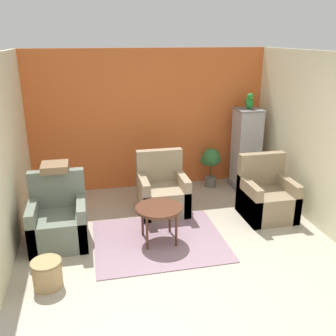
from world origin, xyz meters
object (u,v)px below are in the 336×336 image
(parrot, at_px, (249,102))
(potted_plant, at_px, (211,161))
(armchair_right, at_px, (266,198))
(coffee_table, at_px, (159,211))
(birdcage, at_px, (246,150))
(armchair_left, at_px, (59,222))
(armchair_middle, at_px, (162,193))
(wicker_basket, at_px, (47,273))

(parrot, relative_size, potted_plant, 0.38)
(armchair_right, bearing_deg, coffee_table, -167.57)
(parrot, bearing_deg, birdcage, -90.00)
(armchair_left, relative_size, parrot, 3.39)
(coffee_table, height_order, armchair_right, armchair_right)
(armchair_right, height_order, parrot, parrot)
(armchair_right, bearing_deg, potted_plant, 108.46)
(coffee_table, distance_m, potted_plant, 2.25)
(potted_plant, bearing_deg, armchair_middle, -142.53)
(coffee_table, relative_size, potted_plant, 0.86)
(armchair_right, height_order, potted_plant, armchair_right)
(armchair_middle, xyz_separation_m, birdcage, (1.75, 0.71, 0.43))
(parrot, distance_m, wicker_basket, 4.43)
(coffee_table, bearing_deg, armchair_left, 168.81)
(parrot, bearing_deg, wicker_basket, -145.25)
(birdcage, distance_m, wicker_basket, 4.22)
(coffee_table, distance_m, armchair_left, 1.39)
(coffee_table, distance_m, armchair_middle, 0.99)
(coffee_table, relative_size, armchair_left, 0.66)
(armchair_middle, xyz_separation_m, wicker_basket, (-1.69, -1.67, -0.14))
(birdcage, height_order, wicker_basket, birdcage)
(armchair_left, bearing_deg, parrot, 22.54)
(armchair_right, bearing_deg, parrot, 82.32)
(armchair_left, xyz_separation_m, birdcage, (3.35, 1.39, 0.43))
(armchair_right, relative_size, birdcage, 0.65)
(coffee_table, xyz_separation_m, armchair_right, (1.82, 0.40, -0.16))
(coffee_table, height_order, potted_plant, potted_plant)
(coffee_table, height_order, armchair_middle, armchair_middle)
(armchair_left, bearing_deg, birdcage, 22.51)
(armchair_right, xyz_separation_m, wicker_basket, (-3.27, -1.13, -0.14))
(coffee_table, xyz_separation_m, armchair_middle, (0.24, 0.94, -0.16))
(armchair_middle, height_order, potted_plant, armchair_middle)
(armchair_left, bearing_deg, potted_plant, 29.32)
(armchair_right, relative_size, parrot, 3.39)
(potted_plant, bearing_deg, birdcage, -12.21)
(armchair_right, xyz_separation_m, birdcage, (0.17, 1.26, 0.43))
(armchair_right, distance_m, potted_plant, 1.48)
(birdcage, bearing_deg, armchair_left, -157.49)
(coffee_table, bearing_deg, potted_plant, 52.92)
(armchair_right, relative_size, armchair_middle, 1.00)
(potted_plant, bearing_deg, wicker_basket, -138.05)
(armchair_left, height_order, parrot, parrot)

